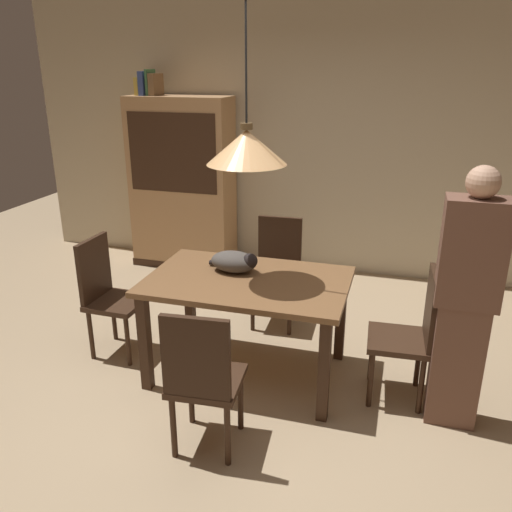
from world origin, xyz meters
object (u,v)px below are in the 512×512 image
object	(u,v)px
book_green_slim	(150,82)
book_blue_wide	(146,83)
chair_near_front	(202,376)
dining_table	(247,292)
chair_right_side	(412,331)
person_standing	(465,302)
pendant_lamp	(247,147)
hutch_bookcase	(183,187)
chair_far_back	(277,267)
book_yellow_short	(140,86)
chair_left_side	(108,291)
book_brown_thick	(156,84)
cat_sleeping	(235,262)

from	to	relation	value
book_green_slim	book_blue_wide	bearing A→B (deg)	180.00
chair_near_front	dining_table	bearing A→B (deg)	90.42
chair_right_side	person_standing	bearing A→B (deg)	-30.16
chair_near_front	pendant_lamp	xyz separation A→B (m)	(-0.01, 0.88, 1.15)
chair_near_front	pendant_lamp	bearing A→B (deg)	90.42
hutch_bookcase	chair_right_side	bearing A→B (deg)	-38.32
chair_far_back	chair_right_side	world-z (taller)	same
book_yellow_short	book_blue_wide	size ratio (longest dim) A/B	0.83
chair_left_side	pendant_lamp	size ratio (longest dim) A/B	0.72
hutch_bookcase	book_yellow_short	xyz separation A→B (m)	(-0.43, 0.00, 1.05)
dining_table	chair_near_front	xyz separation A→B (m)	(0.01, -0.88, -0.14)
chair_far_back	chair_near_front	bearing A→B (deg)	-89.68
dining_table	chair_far_back	distance (m)	0.89
hutch_bookcase	book_blue_wide	world-z (taller)	book_blue_wide
pendant_lamp	hutch_bookcase	size ratio (longest dim) A/B	0.70
chair_near_front	person_standing	bearing A→B (deg)	27.34
chair_right_side	book_brown_thick	size ratio (longest dim) A/B	3.88
cat_sleeping	book_brown_thick	bearing A→B (deg)	128.37
chair_far_back	book_blue_wide	size ratio (longest dim) A/B	3.88
chair_left_side	book_blue_wide	xyz separation A→B (m)	(-0.59, 1.96, 1.46)
chair_left_side	person_standing	world-z (taller)	person_standing
pendant_lamp	chair_far_back	bearing A→B (deg)	90.21
chair_far_back	book_brown_thick	xyz separation A→B (m)	(-1.59, 1.09, 1.45)
chair_right_side	hutch_bookcase	world-z (taller)	hutch_bookcase
cat_sleeping	book_brown_thick	size ratio (longest dim) A/B	1.63
book_yellow_short	book_brown_thick	distance (m)	0.18
dining_table	hutch_bookcase	xyz separation A→B (m)	(-1.35, 1.96, 0.24)
chair_left_side	cat_sleeping	world-z (taller)	chair_left_side
chair_far_back	book_brown_thick	size ratio (longest dim) A/B	3.88
chair_right_side	dining_table	bearing A→B (deg)	-179.78
dining_table	book_blue_wide	size ratio (longest dim) A/B	5.83
chair_right_side	chair_left_side	bearing A→B (deg)	-179.93
chair_near_front	chair_left_side	size ratio (longest dim) A/B	1.00
chair_far_back	person_standing	world-z (taller)	person_standing
dining_table	chair_left_side	distance (m)	1.14
chair_left_side	book_yellow_short	size ratio (longest dim) A/B	4.65
chair_right_side	cat_sleeping	bearing A→B (deg)	175.31
book_yellow_short	cat_sleeping	bearing A→B (deg)	-48.32
dining_table	book_brown_thick	xyz separation A→B (m)	(-1.60, 1.97, 1.31)
dining_table	pendant_lamp	size ratio (longest dim) A/B	1.08
dining_table	cat_sleeping	world-z (taller)	cat_sleeping
chair_near_front	chair_right_side	xyz separation A→B (m)	(1.12, 0.88, 0.00)
chair_left_side	book_brown_thick	size ratio (longest dim) A/B	3.88
chair_right_side	cat_sleeping	distance (m)	1.30
chair_left_side	hutch_bookcase	size ratio (longest dim) A/B	0.50
book_blue_wide	person_standing	size ratio (longest dim) A/B	0.15
chair_far_back	cat_sleeping	size ratio (longest dim) A/B	2.38
book_blue_wide	person_standing	distance (m)	3.94
chair_left_side	pendant_lamp	distance (m)	1.61
chair_left_side	book_blue_wide	bearing A→B (deg)	106.61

